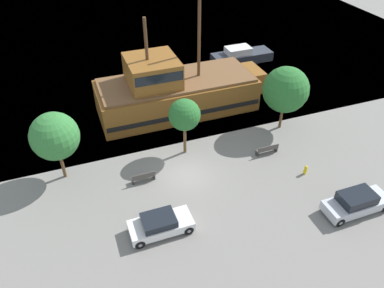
% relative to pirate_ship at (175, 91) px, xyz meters
% --- Properties ---
extents(ground_plane, '(160.00, 160.00, 0.00)m').
position_rel_pirate_ship_xyz_m(ground_plane, '(-2.10, -9.23, -2.03)').
color(ground_plane, gray).
extents(water_surface, '(80.00, 80.00, 0.00)m').
position_rel_pirate_ship_xyz_m(water_surface, '(-2.10, 34.77, -2.03)').
color(water_surface, slate).
rests_on(water_surface, ground).
extents(pirate_ship, '(15.86, 5.83, 10.18)m').
position_rel_pirate_ship_xyz_m(pirate_ship, '(0.00, 0.00, 0.00)').
color(pirate_ship, brown).
rests_on(pirate_ship, water_surface).
extents(moored_boat_dockside, '(7.15, 2.40, 1.83)m').
position_rel_pirate_ship_xyz_m(moored_boat_dockside, '(10.71, 7.61, -1.32)').
color(moored_boat_dockside, '#2D333D').
rests_on(moored_boat_dockside, water_surface).
extents(parked_car_curb_front, '(4.06, 1.85, 1.31)m').
position_rel_pirate_ship_xyz_m(parked_car_curb_front, '(-5.52, -13.79, -1.37)').
color(parked_car_curb_front, white).
rests_on(parked_car_curb_front, ground_plane).
extents(parked_car_curb_mid, '(4.62, 1.77, 1.56)m').
position_rel_pirate_ship_xyz_m(parked_car_curb_mid, '(7.34, -16.62, -1.27)').
color(parked_car_curb_mid, '#B7BCC6').
rests_on(parked_car_curb_mid, ground_plane).
extents(fire_hydrant, '(0.42, 0.25, 0.76)m').
position_rel_pirate_ship_xyz_m(fire_hydrant, '(6.36, -12.24, -1.62)').
color(fire_hydrant, yellow).
rests_on(fire_hydrant, ground_plane).
extents(bench_promenade_east, '(1.85, 0.45, 0.85)m').
position_rel_pirate_ship_xyz_m(bench_promenade_east, '(4.85, -9.07, -1.59)').
color(bench_promenade_east, '#4C4742').
rests_on(bench_promenade_east, ground_plane).
extents(bench_promenade_west, '(1.74, 0.45, 0.85)m').
position_rel_pirate_ship_xyz_m(bench_promenade_west, '(-5.38, -8.84, -1.59)').
color(bench_promenade_west, '#4C4742').
rests_on(bench_promenade_west, ground_plane).
extents(tree_row_east, '(3.44, 3.44, 5.45)m').
position_rel_pirate_ship_xyz_m(tree_row_east, '(-10.80, -6.23, 1.69)').
color(tree_row_east, brown).
rests_on(tree_row_east, ground_plane).
extents(tree_row_mideast, '(2.49, 2.49, 4.85)m').
position_rel_pirate_ship_xyz_m(tree_row_mideast, '(-1.33, -6.56, 1.56)').
color(tree_row_mideast, brown).
rests_on(tree_row_mideast, ground_plane).
extents(tree_row_midwest, '(3.89, 3.89, 5.73)m').
position_rel_pirate_ship_xyz_m(tree_row_midwest, '(7.83, -6.07, 1.75)').
color(tree_row_midwest, brown).
rests_on(tree_row_midwest, ground_plane).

